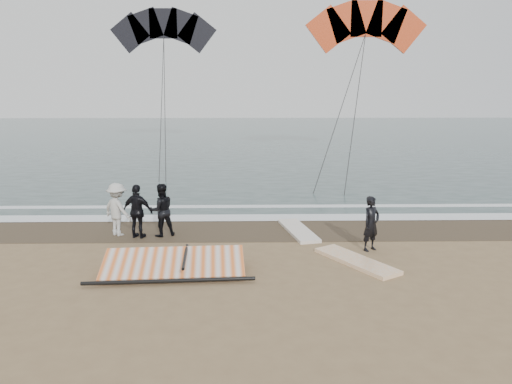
% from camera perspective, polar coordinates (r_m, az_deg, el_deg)
% --- Properties ---
extents(ground, '(120.00, 120.00, 0.00)m').
position_cam_1_polar(ground, '(12.39, 0.53, -10.23)').
color(ground, '#8C704C').
rests_on(ground, ground).
extents(sea, '(120.00, 54.00, 0.02)m').
position_cam_1_polar(sea, '(44.69, -0.63, 6.18)').
color(sea, '#233838').
rests_on(sea, ground).
extents(wet_sand, '(120.00, 2.80, 0.01)m').
position_cam_1_polar(wet_sand, '(16.63, 0.10, -4.27)').
color(wet_sand, '#4C3D2B').
rests_on(wet_sand, ground).
extents(foam_near, '(120.00, 0.90, 0.01)m').
position_cam_1_polar(foam_near, '(17.97, 0.01, -2.94)').
color(foam_near, white).
rests_on(foam_near, sea).
extents(foam_far, '(120.00, 0.45, 0.01)m').
position_cam_1_polar(foam_far, '(19.62, -0.08, -1.64)').
color(foam_far, white).
rests_on(foam_far, sea).
extents(man_main, '(0.70, 0.65, 1.60)m').
position_cam_1_polar(man_main, '(14.76, 13.03, -3.54)').
color(man_main, black).
rests_on(man_main, ground).
extents(board_white, '(2.01, 2.61, 0.10)m').
position_cam_1_polar(board_white, '(13.88, 11.38, -7.73)').
color(board_white, white).
rests_on(board_white, ground).
extents(board_cream, '(1.20, 2.63, 0.11)m').
position_cam_1_polar(board_cream, '(16.38, 4.85, -4.41)').
color(board_cream, silver).
rests_on(board_cream, ground).
extents(trio_cluster, '(2.53, 1.22, 1.71)m').
position_cam_1_polar(trio_cluster, '(16.14, -13.47, -2.03)').
color(trio_cluster, black).
rests_on(trio_cluster, ground).
extents(sail_rig, '(4.15, 1.92, 0.49)m').
position_cam_1_polar(sail_rig, '(13.16, -9.58, -8.13)').
color(sail_rig, black).
rests_on(sail_rig, ground).
extents(kite_red, '(7.80, 4.54, 11.98)m').
position_cam_1_polar(kite_red, '(30.64, 12.43, 17.68)').
color(kite_red, '#DA4319').
rests_on(kite_red, ground).
extents(kite_dark, '(8.34, 6.22, 14.66)m').
position_cam_1_polar(kite_dark, '(36.84, -10.51, 17.44)').
color(kite_dark, black).
rests_on(kite_dark, ground).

